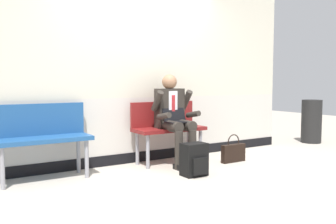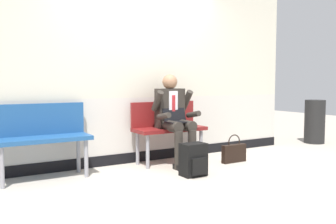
# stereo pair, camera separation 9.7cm
# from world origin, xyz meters

# --- Properties ---
(ground_plane) EXTENTS (18.00, 18.00, 0.00)m
(ground_plane) POSITION_xyz_m (0.00, 0.00, 0.00)
(ground_plane) COLOR #B2A899
(station_wall) EXTENTS (5.44, 0.14, 2.66)m
(station_wall) POSITION_xyz_m (0.00, 0.68, 1.32)
(station_wall) COLOR beige
(station_wall) RESTS_ON ground
(bench_with_person) EXTENTS (1.03, 0.42, 0.87)m
(bench_with_person) POSITION_xyz_m (0.30, 0.39, 0.53)
(bench_with_person) COLOR maroon
(bench_with_person) RESTS_ON ground
(bench_empty) EXTENTS (1.10, 0.42, 0.89)m
(bench_empty) POSITION_xyz_m (-1.45, 0.40, 0.54)
(bench_empty) COLOR navy
(bench_empty) RESTS_ON ground
(person_seated) EXTENTS (0.57, 0.70, 1.26)m
(person_seated) POSITION_xyz_m (0.30, 0.20, 0.68)
(person_seated) COLOR #2D2823
(person_seated) RESTS_ON ground
(backpack) EXTENTS (0.30, 0.25, 0.40)m
(backpack) POSITION_xyz_m (0.17, -0.44, 0.20)
(backpack) COLOR black
(backpack) RESTS_ON ground
(handbag) EXTENTS (0.40, 0.08, 0.40)m
(handbag) POSITION_xyz_m (1.11, -0.12, 0.14)
(handbag) COLOR black
(handbag) RESTS_ON ground
(trash_bin) EXTENTS (0.37, 0.37, 0.81)m
(trash_bin) POSITION_xyz_m (3.54, 0.38, 0.41)
(trash_bin) COLOR black
(trash_bin) RESTS_ON ground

